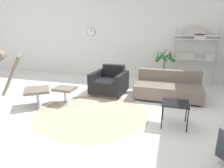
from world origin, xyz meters
TOP-DOWN VIEW (x-y plane):
  - ground_plane at (0.00, 0.00)m, footprint 12.00×12.00m
  - wall_back at (-0.00, 3.18)m, footprint 12.00×0.09m
  - round_rug at (-0.06, -0.09)m, footprint 2.32×2.32m
  - lounge_chair at (-1.65, -0.27)m, footprint 1.10×1.00m
  - ottoman at (-0.89, 0.28)m, footprint 0.47×0.40m
  - armchair_red at (-0.13, 1.32)m, footprint 0.89×0.94m
  - couch_low at (1.38, 1.41)m, footprint 1.60×0.94m
  - side_table at (1.54, -0.13)m, footprint 0.45×0.45m
  - potted_plant at (1.21, 2.55)m, footprint 0.58×0.63m
  - shelf_unit at (2.03, 2.92)m, footprint 1.27×0.28m

SIDE VIEW (x-z plane):
  - ground_plane at x=0.00m, z-range 0.00..0.00m
  - round_rug at x=-0.06m, z-range 0.00..0.01m
  - couch_low at x=1.38m, z-range -0.09..0.56m
  - armchair_red at x=-0.13m, z-range -0.09..0.64m
  - ottoman at x=-0.89m, z-range 0.09..0.47m
  - side_table at x=1.54m, z-range 0.18..0.61m
  - potted_plant at x=1.21m, z-range -0.01..1.15m
  - lounge_chair at x=-1.65m, z-range 0.10..1.36m
  - shelf_unit at x=2.03m, z-range 0.36..2.10m
  - wall_back at x=0.00m, z-range 0.00..2.80m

